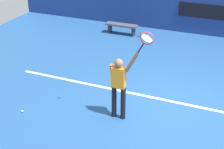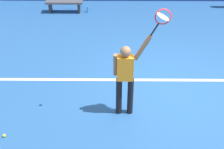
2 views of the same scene
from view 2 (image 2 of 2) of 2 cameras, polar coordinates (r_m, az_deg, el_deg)
name	(u,v)px [view 2 (image 2 of 2)]	position (r m, az deg, el deg)	size (l,w,h in m)	color
ground_plane	(168,89)	(7.75, 10.52, -2.73)	(18.00, 18.00, 0.00)	#23518C
court_baseline	(166,80)	(8.06, 10.12, -1.05)	(10.00, 0.10, 0.01)	white
tennis_player	(125,75)	(6.33, 2.54, -0.15)	(0.75, 0.31, 1.95)	black
tennis_racket	(162,18)	(5.77, 9.38, 10.40)	(0.43, 0.27, 0.61)	black
court_bench	(64,4)	(12.03, -8.95, 13.00)	(1.40, 0.36, 0.45)	#4C4C51
water_bottle	(88,9)	(12.00, -4.58, 12.13)	(0.07, 0.07, 0.24)	#338CD8
spare_ball	(4,136)	(6.73, -19.61, -10.77)	(0.07, 0.07, 0.07)	#CCE033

